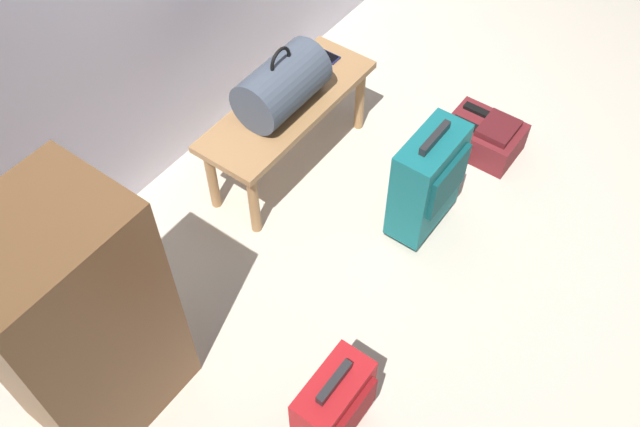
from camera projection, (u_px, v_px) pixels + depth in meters
ground_plane at (468, 259)px, 3.19m from camera, size 6.60×6.60×0.00m
bench at (288, 112)px, 3.28m from camera, size 1.00×0.36×0.43m
duffel_bag_slate at (282, 85)px, 3.11m from camera, size 0.44×0.26×0.34m
cell_phone at (325, 56)px, 3.44m from camera, size 0.07×0.14×0.01m
suitcase_upright_teal at (428, 181)px, 3.08m from camera, size 0.38×0.21×0.61m
suitcase_small_red at (334, 406)px, 2.49m from camera, size 0.32×0.18×0.46m
backpack_maroon at (484, 136)px, 3.56m from camera, size 0.28×0.38×0.21m
side_cabinet at (78, 324)px, 2.35m from camera, size 0.56×0.44×1.10m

